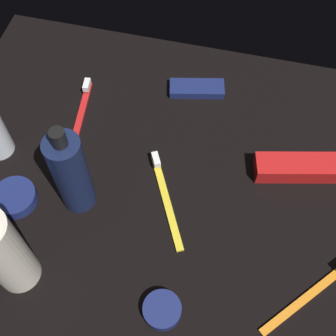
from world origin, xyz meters
TOP-DOWN VIEW (x-y plane):
  - ground_plane at (0.00, 0.00)cm, footprint 84.00×64.00cm
  - lotion_bottle at (-13.30, -7.38)cm, footprint 5.48×5.48cm
  - bodywash_bottle at (-17.84, -21.58)cm, footprint 6.23×6.23cm
  - toothbrush_red at (-18.81, 8.94)cm, footprint 3.37×18.01cm
  - toothbrush_orange at (25.49, -14.35)cm, footprint 12.81×14.29cm
  - toothbrush_yellow at (0.34, -3.62)cm, footprint 9.35×16.53cm
  - toothpaste_box_red at (22.66, 6.36)cm, footprint 18.14×8.31cm
  - snack_bar_navy at (0.93, 19.92)cm, footprint 11.02×6.18cm
  - cream_tin_left at (4.43, -22.17)cm, footprint 5.62×5.62cm
  - cream_tin_right at (-23.41, -10.22)cm, footprint 7.13×7.13cm

SIDE VIEW (x-z plane):
  - ground_plane at x=0.00cm, z-range -1.20..0.00cm
  - toothbrush_red at x=-18.81cm, z-range -0.44..1.66cm
  - toothbrush_orange at x=25.49cm, z-range -0.44..1.66cm
  - toothbrush_yellow at x=0.34cm, z-range -0.44..1.66cm
  - snack_bar_navy at x=0.93cm, z-range 0.00..1.50cm
  - cream_tin_left at x=4.43cm, z-range 0.00..1.85cm
  - cream_tin_right at x=-23.41cm, z-range 0.00..2.08cm
  - toothpaste_box_red at x=22.66cm, z-range 0.00..3.20cm
  - lotion_bottle at x=-13.30cm, z-range -1.14..17.75cm
  - bodywash_bottle at x=-17.84cm, z-range -0.78..18.52cm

